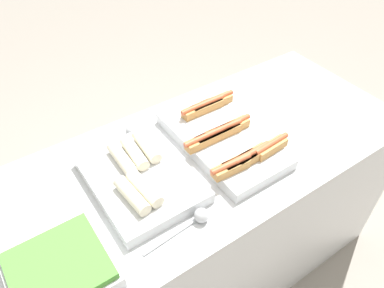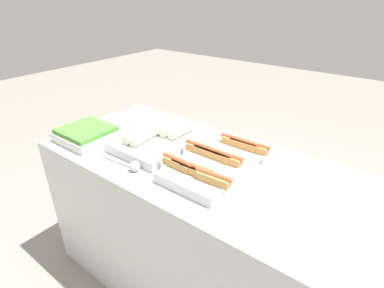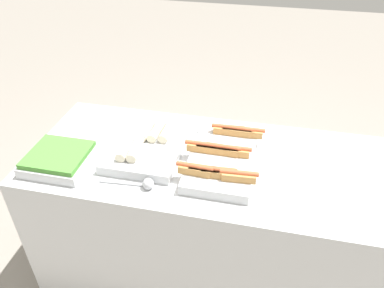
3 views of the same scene
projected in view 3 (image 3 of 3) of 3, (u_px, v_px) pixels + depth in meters
ground_plane at (204, 270)px, 2.32m from camera, size 12.00×12.00×0.00m
counter at (206, 222)px, 2.07m from camera, size 1.75×0.77×0.87m
tray_hotdogs at (222, 155)px, 1.78m from camera, size 0.37×0.55×0.10m
tray_wraps at (147, 145)px, 1.85m from camera, size 0.34×0.45×0.10m
tray_side_front at (59, 159)px, 1.76m from camera, size 0.29×0.28×0.07m
serving_spoon_near at (145, 184)px, 1.64m from camera, size 0.25×0.05×0.05m
serving_spoon_far at (176, 122)px, 2.05m from camera, size 0.27×0.05×0.05m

